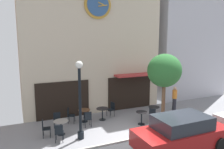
% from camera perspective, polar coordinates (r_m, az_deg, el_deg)
% --- Properties ---
extents(ground_plane, '(28.14, 10.45, 0.13)m').
position_cam_1_polar(ground_plane, '(10.95, 8.90, -17.61)').
color(ground_plane, gray).
extents(clock_building, '(9.38, 4.25, 11.96)m').
position_cam_1_polar(clock_building, '(15.66, -5.59, 13.87)').
color(clock_building, beige).
rests_on(clock_building, ground_plane).
extents(neighbor_building_right, '(6.31, 3.83, 13.60)m').
position_cam_1_polar(neighbor_building_right, '(20.50, 18.13, 14.10)').
color(neighbor_building_right, '#B2B2BC').
rests_on(neighbor_building_right, ground_plane).
extents(street_lamp, '(0.36, 0.36, 3.87)m').
position_cam_1_polar(street_lamp, '(10.82, -8.28, -6.59)').
color(street_lamp, black).
rests_on(street_lamp, ground_plane).
extents(street_tree, '(1.93, 1.74, 4.10)m').
position_cam_1_polar(street_tree, '(12.38, 13.39, 0.87)').
color(street_tree, brown).
rests_on(street_tree, ground_plane).
extents(cafe_table_near_door, '(0.76, 0.76, 0.74)m').
position_cam_1_polar(cafe_table_near_door, '(11.91, -13.05, -12.48)').
color(cafe_table_near_door, black).
rests_on(cafe_table_near_door, ground_plane).
extents(cafe_table_center_right, '(0.71, 0.71, 0.75)m').
position_cam_1_polar(cafe_table_center_right, '(13.38, -7.20, -9.90)').
color(cafe_table_center_right, black).
rests_on(cafe_table_center_right, ground_plane).
extents(cafe_table_near_curb, '(0.73, 0.73, 0.73)m').
position_cam_1_polar(cafe_table_near_curb, '(13.60, -2.49, -9.54)').
color(cafe_table_near_curb, black).
rests_on(cafe_table_near_curb, ground_plane).
extents(cafe_table_leftmost, '(0.65, 0.65, 0.76)m').
position_cam_1_polar(cafe_table_leftmost, '(13.03, 7.64, -10.53)').
color(cafe_table_leftmost, black).
rests_on(cafe_table_leftmost, ground_plane).
extents(cafe_table_rightmost, '(0.68, 0.68, 0.72)m').
position_cam_1_polar(cafe_table_rightmost, '(14.16, 10.77, -9.04)').
color(cafe_table_rightmost, black).
rests_on(cafe_table_rightmost, ground_plane).
extents(cafe_chair_near_lamp, '(0.57, 0.57, 0.90)m').
position_cam_1_polar(cafe_chair_near_lamp, '(13.39, 10.46, -9.99)').
color(cafe_chair_near_lamp, black).
rests_on(cafe_chair_near_lamp, ground_plane).
extents(cafe_chair_curbside, '(0.42, 0.42, 0.90)m').
position_cam_1_polar(cafe_chair_curbside, '(12.70, -13.96, -11.18)').
color(cafe_chair_curbside, black).
rests_on(cafe_chair_curbside, ground_plane).
extents(cafe_chair_outer, '(0.46, 0.46, 0.90)m').
position_cam_1_polar(cafe_chair_outer, '(11.82, -16.99, -12.89)').
color(cafe_chair_outer, black).
rests_on(cafe_chair_outer, ground_plane).
extents(cafe_chair_facing_wall, '(0.43, 0.43, 0.90)m').
position_cam_1_polar(cafe_chair_facing_wall, '(12.63, -6.27, -11.08)').
color(cafe_chair_facing_wall, black).
rests_on(cafe_chair_facing_wall, ground_plane).
extents(cafe_chair_near_tree, '(0.50, 0.50, 0.90)m').
position_cam_1_polar(cafe_chair_near_tree, '(14.22, -0.13, -8.68)').
color(cafe_chair_near_tree, black).
rests_on(cafe_chair_near_tree, ground_plane).
extents(cafe_chair_right_end, '(0.52, 0.52, 0.90)m').
position_cam_1_polar(cafe_chair_right_end, '(13.36, -10.83, -10.03)').
color(cafe_chair_right_end, black).
rests_on(cafe_chair_right_end, ground_plane).
extents(cafe_chair_mid_row, '(0.50, 0.50, 0.90)m').
position_cam_1_polar(cafe_chair_mid_row, '(11.12, -13.51, -14.19)').
color(cafe_chair_mid_row, black).
rests_on(cafe_chair_mid_row, ground_plane).
extents(pedestrian_orange, '(0.37, 0.37, 1.67)m').
position_cam_1_polar(pedestrian_orange, '(15.83, 15.84, -5.92)').
color(pedestrian_orange, '#2D2D38').
rests_on(pedestrian_orange, ground_plane).
extents(parked_car_red, '(4.31, 2.03, 1.55)m').
position_cam_1_polar(parked_car_red, '(10.61, 17.46, -14.19)').
color(parked_car_red, maroon).
rests_on(parked_car_red, ground_plane).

